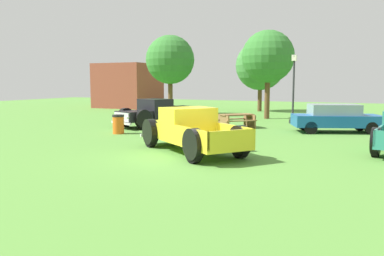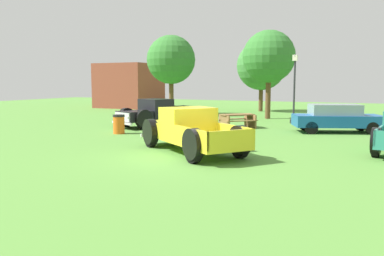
{
  "view_description": "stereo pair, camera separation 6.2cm",
  "coord_description": "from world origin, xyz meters",
  "px_view_note": "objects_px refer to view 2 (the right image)",
  "views": [
    {
      "loc": [
        5.68,
        -12.16,
        2.58
      ],
      "look_at": [
        -0.33,
        0.92,
        0.9
      ],
      "focal_mm": 37.14,
      "sensor_mm": 36.0,
      "label": 1
    },
    {
      "loc": [
        5.74,
        -12.13,
        2.58
      ],
      "look_at": [
        -0.33,
        0.92,
        0.9
      ],
      "focal_mm": 37.14,
      "sensor_mm": 36.0,
      "label": 2
    }
  ],
  "objects_px": {
    "sedan_distant_a": "(336,118)",
    "oak_tree_east": "(261,66)",
    "pickup_truck_behind_right": "(155,113)",
    "oak_tree_center": "(269,57)",
    "pickup_truck_foreground": "(187,130)",
    "trash_can": "(119,124)",
    "oak_tree_west": "(171,60)",
    "lamp_post_near": "(294,87)",
    "picnic_table": "(237,119)"
  },
  "relations": [
    {
      "from": "sedan_distant_a",
      "to": "oak_tree_east",
      "type": "bearing_deg",
      "value": 120.17
    },
    {
      "from": "pickup_truck_behind_right",
      "to": "oak_tree_center",
      "type": "height_order",
      "value": "oak_tree_center"
    },
    {
      "from": "pickup_truck_foreground",
      "to": "oak_tree_center",
      "type": "height_order",
      "value": "oak_tree_center"
    },
    {
      "from": "trash_can",
      "to": "oak_tree_center",
      "type": "bearing_deg",
      "value": 67.04
    },
    {
      "from": "trash_can",
      "to": "oak_tree_west",
      "type": "height_order",
      "value": "oak_tree_west"
    },
    {
      "from": "trash_can",
      "to": "lamp_post_near",
      "type": "bearing_deg",
      "value": 51.46
    },
    {
      "from": "trash_can",
      "to": "oak_tree_east",
      "type": "bearing_deg",
      "value": 82.31
    },
    {
      "from": "sedan_distant_a",
      "to": "oak_tree_east",
      "type": "xyz_separation_m",
      "value": [
        -7.39,
        12.71,
        3.21
      ]
    },
    {
      "from": "pickup_truck_behind_right",
      "to": "trash_can",
      "type": "bearing_deg",
      "value": -90.01
    },
    {
      "from": "sedan_distant_a",
      "to": "pickup_truck_foreground",
      "type": "bearing_deg",
      "value": -119.47
    },
    {
      "from": "pickup_truck_foreground",
      "to": "lamp_post_near",
      "type": "xyz_separation_m",
      "value": [
        1.72,
        11.73,
        1.47
      ]
    },
    {
      "from": "sedan_distant_a",
      "to": "trash_can",
      "type": "bearing_deg",
      "value": -152.61
    },
    {
      "from": "pickup_truck_foreground",
      "to": "oak_tree_east",
      "type": "xyz_separation_m",
      "value": [
        -2.83,
        20.79,
        3.19
      ]
    },
    {
      "from": "sedan_distant_a",
      "to": "oak_tree_center",
      "type": "height_order",
      "value": "oak_tree_center"
    },
    {
      "from": "pickup_truck_foreground",
      "to": "oak_tree_west",
      "type": "relative_size",
      "value": 0.87
    },
    {
      "from": "oak_tree_center",
      "to": "oak_tree_west",
      "type": "bearing_deg",
      "value": 178.92
    },
    {
      "from": "sedan_distant_a",
      "to": "oak_tree_center",
      "type": "xyz_separation_m",
      "value": [
        -5.08,
        6.05,
        3.53
      ]
    },
    {
      "from": "pickup_truck_behind_right",
      "to": "sedan_distant_a",
      "type": "bearing_deg",
      "value": 8.75
    },
    {
      "from": "sedan_distant_a",
      "to": "trash_can",
      "type": "distance_m",
      "value": 11.03
    },
    {
      "from": "pickup_truck_foreground",
      "to": "oak_tree_east",
      "type": "bearing_deg",
      "value": 97.74
    },
    {
      "from": "oak_tree_east",
      "to": "sedan_distant_a",
      "type": "bearing_deg",
      "value": -59.83
    },
    {
      "from": "oak_tree_east",
      "to": "oak_tree_west",
      "type": "xyz_separation_m",
      "value": [
        -5.41,
        -6.51,
        0.29
      ]
    },
    {
      "from": "pickup_truck_behind_right",
      "to": "lamp_post_near",
      "type": "bearing_deg",
      "value": 36.59
    },
    {
      "from": "picnic_table",
      "to": "oak_tree_east",
      "type": "relative_size",
      "value": 0.38
    },
    {
      "from": "sedan_distant_a",
      "to": "picnic_table",
      "type": "xyz_separation_m",
      "value": [
        -5.22,
        -0.18,
        -0.26
      ]
    },
    {
      "from": "picnic_table",
      "to": "sedan_distant_a",
      "type": "bearing_deg",
      "value": 2.0
    },
    {
      "from": "oak_tree_center",
      "to": "pickup_truck_behind_right",
      "type": "bearing_deg",
      "value": -121.94
    },
    {
      "from": "lamp_post_near",
      "to": "oak_tree_west",
      "type": "distance_m",
      "value": 10.47
    },
    {
      "from": "pickup_truck_behind_right",
      "to": "sedan_distant_a",
      "type": "distance_m",
      "value": 9.91
    },
    {
      "from": "picnic_table",
      "to": "trash_can",
      "type": "xyz_separation_m",
      "value": [
        -4.57,
        -4.89,
        -0.01
      ]
    },
    {
      "from": "sedan_distant_a",
      "to": "oak_tree_west",
      "type": "height_order",
      "value": "oak_tree_west"
    },
    {
      "from": "trash_can",
      "to": "oak_tree_center",
      "type": "xyz_separation_m",
      "value": [
        4.71,
        11.13,
        3.81
      ]
    },
    {
      "from": "pickup_truck_foreground",
      "to": "pickup_truck_behind_right",
      "type": "distance_m",
      "value": 8.4
    },
    {
      "from": "pickup_truck_behind_right",
      "to": "sedan_distant_a",
      "type": "height_order",
      "value": "pickup_truck_behind_right"
    },
    {
      "from": "oak_tree_west",
      "to": "oak_tree_center",
      "type": "height_order",
      "value": "oak_tree_west"
    },
    {
      "from": "trash_can",
      "to": "oak_tree_east",
      "type": "xyz_separation_m",
      "value": [
        2.4,
        17.79,
        3.49
      ]
    },
    {
      "from": "pickup_truck_behind_right",
      "to": "picnic_table",
      "type": "bearing_deg",
      "value": 16.17
    },
    {
      "from": "picnic_table",
      "to": "trash_can",
      "type": "distance_m",
      "value": 6.69
    },
    {
      "from": "lamp_post_near",
      "to": "trash_can",
      "type": "bearing_deg",
      "value": -128.54
    },
    {
      "from": "lamp_post_near",
      "to": "picnic_table",
      "type": "xyz_separation_m",
      "value": [
        -2.38,
        -3.84,
        -1.75
      ]
    },
    {
      "from": "trash_can",
      "to": "oak_tree_west",
      "type": "relative_size",
      "value": 0.15
    },
    {
      "from": "lamp_post_near",
      "to": "picnic_table",
      "type": "distance_m",
      "value": 4.84
    },
    {
      "from": "oak_tree_center",
      "to": "trash_can",
      "type": "bearing_deg",
      "value": -112.96
    },
    {
      "from": "oak_tree_east",
      "to": "picnic_table",
      "type": "bearing_deg",
      "value": -80.46
    },
    {
      "from": "sedan_distant_a",
      "to": "trash_can",
      "type": "relative_size",
      "value": 4.9
    },
    {
      "from": "lamp_post_near",
      "to": "oak_tree_west",
      "type": "bearing_deg",
      "value": 165.66
    },
    {
      "from": "pickup_truck_behind_right",
      "to": "oak_tree_west",
      "type": "relative_size",
      "value": 0.89
    },
    {
      "from": "oak_tree_west",
      "to": "oak_tree_center",
      "type": "xyz_separation_m",
      "value": [
        7.72,
        -0.15,
        0.03
      ]
    },
    {
      "from": "pickup_truck_foreground",
      "to": "picnic_table",
      "type": "height_order",
      "value": "pickup_truck_foreground"
    },
    {
      "from": "pickup_truck_foreground",
      "to": "oak_tree_center",
      "type": "bearing_deg",
      "value": 92.08
    }
  ]
}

